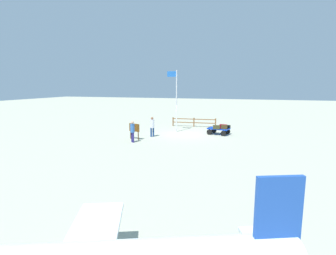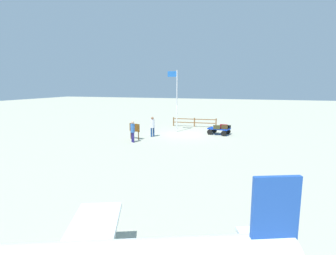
{
  "view_description": "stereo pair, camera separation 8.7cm",
  "coord_description": "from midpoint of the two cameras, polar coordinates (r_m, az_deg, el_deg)",
  "views": [
    {
      "loc": [
        -5.4,
        22.46,
        4.39
      ],
      "look_at": [
        -0.25,
        6.0,
        1.56
      ],
      "focal_mm": 28.04,
      "sensor_mm": 36.0,
      "label": 1
    },
    {
      "loc": [
        -5.48,
        22.44,
        4.39
      ],
      "look_at": [
        -0.25,
        6.0,
        1.56
      ],
      "focal_mm": 28.04,
      "sensor_mm": 36.0,
      "label": 2
    }
  ],
  "objects": [
    {
      "name": "worker_trailing",
      "position": [
        20.22,
        -7.85,
        -0.54
      ],
      "size": [
        0.45,
        0.45,
        1.66
      ],
      "color": "navy",
      "rests_on": "ground"
    },
    {
      "name": "suitcase_olive",
      "position": [
        23.2,
        10.34,
        0.09
      ],
      "size": [
        0.64,
        0.43,
        0.32
      ],
      "color": "#3A391E",
      "rests_on": "luggage_cart"
    },
    {
      "name": "suitcase_tan",
      "position": [
        23.87,
        12.54,
        0.2
      ],
      "size": [
        0.65,
        0.52,
        0.26
      ],
      "color": "black",
      "rests_on": "luggage_cart"
    },
    {
      "name": "ground_plane",
      "position": [
        23.51,
        3.67,
        -1.47
      ],
      "size": [
        120.0,
        120.0,
        0.0
      ],
      "primitive_type": "plane",
      "color": "#ABAE97"
    },
    {
      "name": "wooden_fence",
      "position": [
        27.76,
        5.56,
        1.32
      ],
      "size": [
        4.61,
        0.44,
        0.94
      ],
      "color": "brown",
      "rests_on": "ground"
    },
    {
      "name": "worker_lead",
      "position": [
        22.26,
        -3.57,
        0.52
      ],
      "size": [
        0.52,
        0.52,
        1.7
      ],
      "color": "navy",
      "rests_on": "ground"
    },
    {
      "name": "suitcase_navy",
      "position": [
        23.35,
        11.81,
        0.19
      ],
      "size": [
        0.64,
        0.38,
        0.39
      ],
      "color": "maroon",
      "rests_on": "luggage_cart"
    },
    {
      "name": "luggage_cart",
      "position": [
        23.76,
        10.78,
        -0.46
      ],
      "size": [
        2.03,
        1.61,
        0.57
      ],
      "color": "#0F37BE",
      "rests_on": "ground"
    },
    {
      "name": "flagpole",
      "position": [
        24.39,
        1.56,
        6.75
      ],
      "size": [
        0.95,
        0.1,
        5.7
      ],
      "color": "silver",
      "rests_on": "ground"
    },
    {
      "name": "suitcase_dark",
      "position": [
        23.27,
        12.02,
        0.13
      ],
      "size": [
        0.54,
        0.34,
        0.37
      ],
      "color": "#3E3017",
      "rests_on": "luggage_cart"
    },
    {
      "name": "signboard",
      "position": [
        21.32,
        -7.45,
        -0.31
      ],
      "size": [
        1.0,
        0.37,
        1.28
      ],
      "color": "#4C3319",
      "rests_on": "ground"
    }
  ]
}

